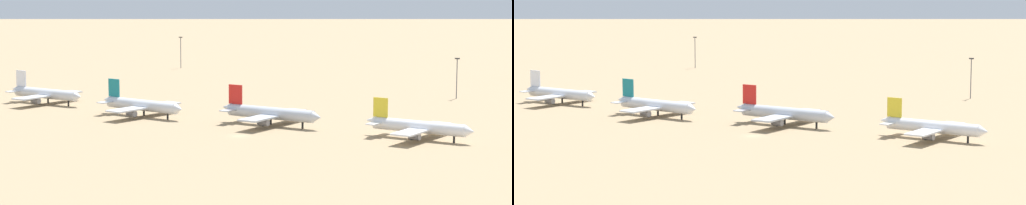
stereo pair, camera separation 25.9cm
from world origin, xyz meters
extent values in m
plane|color=#9E8460|center=(0.00, 0.00, 0.00)|extent=(4000.00, 4000.00, 0.00)
cylinder|color=silver|center=(-96.87, 23.94, 3.79)|extent=(29.02, 5.05, 3.61)
cone|color=silver|center=(-81.19, 23.15, 3.79)|extent=(2.87, 3.56, 3.43)
cone|color=silver|center=(-112.55, 24.72, 4.33)|extent=(3.76, 3.24, 3.07)
cube|color=white|center=(-109.48, 24.57, 8.53)|extent=(4.71, 0.68, 5.86)
cube|color=silver|center=(-109.30, 28.17, 4.15)|extent=(3.19, 6.27, 0.32)
cube|color=silver|center=(-109.66, 20.97, 4.15)|extent=(3.19, 6.27, 0.32)
cube|color=silver|center=(-95.97, 23.89, 3.25)|extent=(7.57, 29.14, 0.51)
cylinder|color=slate|center=(-94.73, 30.61, 1.98)|extent=(3.34, 2.14, 1.98)
cylinder|color=slate|center=(-95.40, 17.09, 1.98)|extent=(3.34, 2.14, 1.98)
cylinder|color=black|center=(-85.91, 23.39, 0.99)|extent=(0.63, 0.63, 1.98)
cylinder|color=black|center=(-98.11, 26.17, 0.99)|extent=(0.63, 0.63, 1.98)
cylinder|color=black|center=(-98.33, 21.84, 0.99)|extent=(0.63, 0.63, 1.98)
cylinder|color=silver|center=(-47.87, 16.52, 3.85)|extent=(29.58, 6.71, 3.67)
cone|color=silver|center=(-31.99, 14.85, 3.85)|extent=(3.10, 3.75, 3.49)
cone|color=silver|center=(-63.74, 18.18, 4.40)|extent=(3.98, 3.49, 3.12)
cube|color=#14727A|center=(-60.64, 17.86, 8.67)|extent=(4.79, 0.95, 5.96)
cube|color=silver|center=(-60.26, 21.51, 4.22)|extent=(3.57, 6.51, 0.33)
cube|color=silver|center=(-61.02, 14.21, 4.22)|extent=(3.57, 6.51, 0.33)
cube|color=silver|center=(-46.95, 16.42, 3.30)|extent=(9.27, 29.85, 0.51)
cylinder|color=slate|center=(-45.32, 23.17, 2.02)|extent=(3.50, 2.35, 2.02)
cylinder|color=slate|center=(-46.76, 9.48, 2.02)|extent=(3.50, 2.35, 2.02)
cylinder|color=black|center=(-36.77, 15.36, 1.01)|extent=(0.64, 0.64, 2.02)
cylinder|color=black|center=(-49.01, 18.85, 1.01)|extent=(0.64, 0.64, 2.02)
cylinder|color=black|center=(-49.47, 14.47, 1.01)|extent=(0.64, 0.64, 2.02)
cylinder|color=silver|center=(-2.11, 21.68, 3.95)|extent=(30.20, 4.88, 3.76)
cone|color=silver|center=(14.23, 21.07, 3.95)|extent=(2.95, 3.67, 3.57)
cone|color=silver|center=(-18.46, 22.29, 4.51)|extent=(3.88, 3.33, 3.20)
cube|color=red|center=(-15.26, 22.17, 8.88)|extent=(4.90, 0.65, 6.11)
cube|color=silver|center=(-15.12, 25.92, 4.32)|extent=(3.24, 6.50, 0.34)
cube|color=silver|center=(-15.40, 18.41, 4.32)|extent=(3.24, 6.50, 0.34)
cube|color=silver|center=(-1.17, 21.64, 3.38)|extent=(7.51, 30.30, 0.53)
cylinder|color=slate|center=(0.03, 28.65, 2.07)|extent=(3.46, 2.19, 2.07)
cylinder|color=slate|center=(-0.50, 14.56, 2.07)|extent=(3.46, 2.19, 2.07)
cylinder|color=black|center=(9.31, 21.25, 1.03)|extent=(0.66, 0.66, 2.07)
cylinder|color=black|center=(-3.44, 23.98, 1.03)|extent=(0.66, 0.66, 2.07)
cylinder|color=black|center=(-3.61, 19.47, 1.03)|extent=(0.66, 0.66, 2.07)
cylinder|color=white|center=(46.71, 21.43, 3.67)|extent=(28.14, 5.02, 3.50)
cone|color=white|center=(61.91, 20.60, 3.67)|extent=(2.80, 3.46, 3.32)
cone|color=white|center=(31.52, 22.26, 4.20)|extent=(3.66, 3.16, 2.97)
cube|color=yellow|center=(34.49, 22.10, 8.27)|extent=(4.57, 0.68, 5.69)
cube|color=white|center=(34.68, 25.59, 4.02)|extent=(3.12, 6.09, 0.31)
cube|color=white|center=(34.30, 18.60, 4.02)|extent=(3.12, 6.09, 0.31)
cube|color=white|center=(47.59, 21.38, 3.15)|extent=(7.46, 28.27, 0.49)
cylinder|color=slate|center=(48.82, 27.88, 1.92)|extent=(3.25, 2.09, 1.92)
cylinder|color=slate|center=(48.10, 14.78, 1.92)|extent=(3.25, 2.09, 1.92)
cylinder|color=black|center=(57.33, 20.85, 0.96)|extent=(0.61, 0.61, 1.92)
cylinder|color=black|center=(45.52, 23.60, 0.96)|extent=(0.61, 0.61, 1.92)
cylinder|color=black|center=(45.29, 19.40, 0.96)|extent=(0.61, 0.61, 1.92)
cylinder|color=#59595E|center=(-134.34, 159.48, 7.46)|extent=(0.36, 0.36, 14.91)
cube|color=#333333|center=(-134.34, 159.48, 15.16)|extent=(1.80, 0.50, 0.50)
cylinder|color=#59595E|center=(23.52, 115.38, 7.39)|extent=(0.36, 0.36, 14.78)
cube|color=#333333|center=(23.52, 115.38, 15.03)|extent=(1.80, 0.50, 0.50)
camera|label=1|loc=(152.73, -242.29, 47.30)|focal=70.50mm
camera|label=2|loc=(152.95, -242.16, 47.30)|focal=70.50mm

